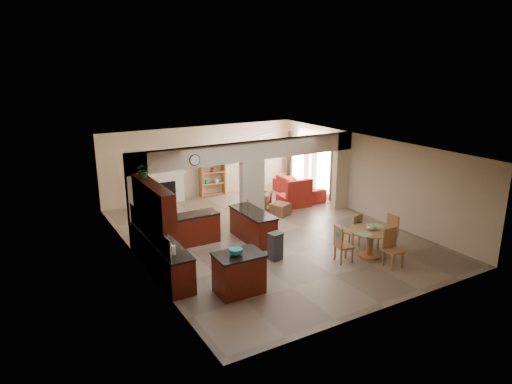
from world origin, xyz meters
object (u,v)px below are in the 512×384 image
kitchen_island (239,273)px  sofa (298,187)px  dining_table (370,239)px  armchair (260,201)px

kitchen_island → sofa: size_ratio=0.45×
dining_table → armchair: bearing=96.2°
dining_table → armchair: (-0.55, 5.06, -0.18)m
kitchen_island → dining_table: bearing=0.6°
sofa → dining_table: bearing=166.7°
sofa → armchair: size_ratio=3.37×
dining_table → sofa: size_ratio=0.46×
dining_table → armchair: size_ratio=1.55×
sofa → armchair: bearing=112.0°
dining_table → armchair: 5.09m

